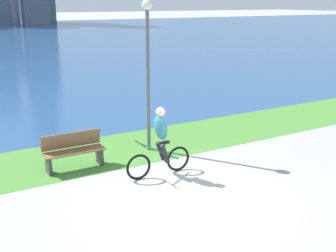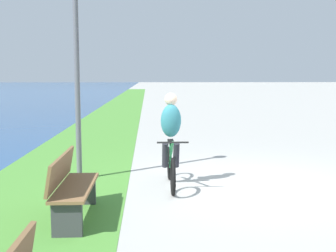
{
  "view_description": "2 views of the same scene",
  "coord_description": "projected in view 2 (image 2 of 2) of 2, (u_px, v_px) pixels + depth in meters",
  "views": [
    {
      "loc": [
        -4.47,
        -6.8,
        4.01
      ],
      "look_at": [
        0.27,
        1.4,
        1.19
      ],
      "focal_mm": 44.98,
      "sensor_mm": 36.0,
      "label": 1
    },
    {
      "loc": [
        -7.15,
        1.8,
        1.94
      ],
      "look_at": [
        -0.14,
        1.46,
        1.11
      ],
      "focal_mm": 44.16,
      "sensor_mm": 36.0,
      "label": 2
    }
  ],
  "objects": [
    {
      "name": "ground_plane",
      "position": [
        248.0,
        186.0,
        7.41
      ],
      "size": [
        300.0,
        300.0,
        0.0
      ],
      "primitive_type": "plane",
      "color": "#9E9E99"
    },
    {
      "name": "grass_strip_bayside",
      "position": [
        50.0,
        188.0,
        7.24
      ],
      "size": [
        120.0,
        2.71,
        0.01
      ],
      "primitive_type": "cube",
      "color": "#478433",
      "rests_on": "ground"
    },
    {
      "name": "cyclist_lead",
      "position": [
        171.0,
        140.0,
        7.3
      ],
      "size": [
        1.7,
        0.52,
        1.66
      ],
      "color": "black",
      "rests_on": "ground"
    },
    {
      "name": "bench_far_along_path",
      "position": [
        71.0,
        187.0,
        5.63
      ],
      "size": [
        1.5,
        0.47,
        0.9
      ],
      "color": "brown",
      "rests_on": "ground"
    },
    {
      "name": "lamppost_tall",
      "position": [
        76.0,
        39.0,
        7.58
      ],
      "size": [
        0.28,
        0.28,
        4.05
      ],
      "color": "#595960",
      "rests_on": "ground"
    }
  ]
}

